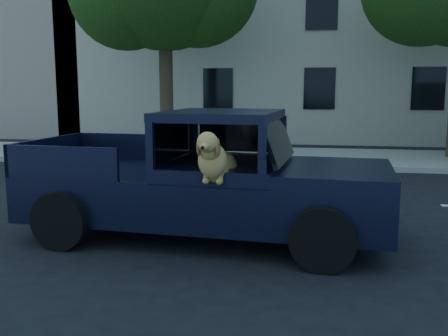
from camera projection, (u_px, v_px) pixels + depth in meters
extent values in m
plane|color=black|center=(253.00, 254.00, 6.69)|extent=(120.00, 120.00, 0.00)
cube|color=gray|center=(287.00, 157.00, 15.63)|extent=(60.00, 4.00, 0.15)
cylinder|color=#332619|center=(166.00, 89.00, 16.36)|extent=(0.44, 0.44, 4.40)
cube|color=#BBB39A|center=(367.00, 35.00, 21.52)|extent=(26.00, 6.00, 9.00)
cube|color=black|center=(205.00, 195.00, 7.38)|extent=(5.40, 2.40, 0.67)
cube|color=black|center=(336.00, 173.00, 6.87)|extent=(1.66, 2.13, 0.16)
cube|color=black|center=(222.00, 115.00, 7.14)|extent=(1.71, 2.05, 0.12)
cube|color=black|center=(278.00, 141.00, 7.00)|extent=(0.38, 1.76, 0.57)
cube|color=black|center=(228.00, 190.00, 6.81)|extent=(0.60, 0.60, 0.38)
cube|color=black|center=(262.00, 167.00, 5.81)|extent=(0.10, 0.06, 0.16)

